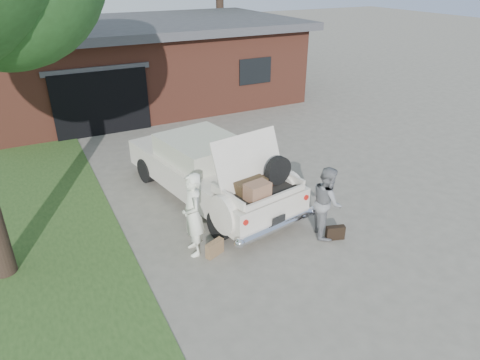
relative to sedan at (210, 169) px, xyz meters
name	(u,v)px	position (x,y,z in m)	size (l,w,h in m)	color
ground	(253,236)	(0.09, -2.05, -0.77)	(90.00, 90.00, 0.00)	gray
house	(143,62)	(1.07, 9.42, 0.90)	(12.80, 7.80, 3.30)	brown
sedan	(210,169)	(0.00, 0.00, 0.00)	(2.89, 5.51, 2.11)	silver
woman_left	(193,215)	(-1.25, -2.01, 0.12)	(0.65, 0.42, 1.77)	white
woman_right	(327,202)	(1.53, -2.69, 0.03)	(0.78, 0.60, 1.60)	gray
suitcase_left	(215,248)	(-0.93, -2.31, -0.61)	(0.42, 0.13, 0.32)	olive
suitcase_right	(335,233)	(1.61, -2.98, -0.61)	(0.41, 0.13, 0.32)	black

